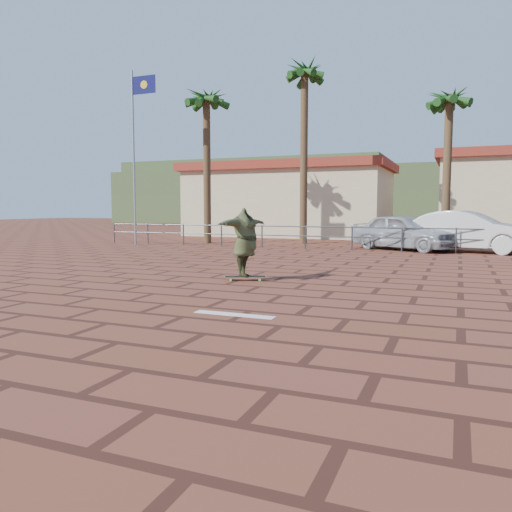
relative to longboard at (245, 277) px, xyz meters
The scene contains 14 objects.
ground 2.52m from the longboard, 74.55° to the right, with size 120.00×120.00×0.00m, color brown.
paint_stripe 3.88m from the longboard, 69.30° to the right, with size 1.40×0.22×0.01m, color white.
guardrail 9.62m from the longboard, 86.00° to the left, with size 24.06×0.06×1.00m.
flagpole 13.38m from the longboard, 137.03° to the left, with size 1.30×0.10×8.00m.
palm_far_left 14.66m from the longboard, 121.66° to the left, with size 2.40×2.40×8.25m.
palm_left 15.02m from the longboard, 100.50° to the left, with size 2.40×2.40×9.45m.
palm_center 15.09m from the longboard, 72.31° to the left, with size 2.40×2.40×7.75m.
building_west 20.41m from the longboard, 105.23° to the left, with size 12.60×7.60×4.50m.
hill_front 47.67m from the longboard, 89.19° to the left, with size 70.00×18.00×6.00m, color #384C28.
hill_back 57.80m from the longboard, 111.71° to the left, with size 35.00×14.00×8.00m, color #384C28.
longboard is the anchor object (origin of this frame).
skateboarder 0.85m from the longboard, 90.00° to the left, with size 2.04×0.55×1.66m, color #3C4223.
car_silver 10.91m from the longboard, 76.10° to the left, with size 1.78×4.43×1.51m, color #A2A4A8.
car_white 11.76m from the longboard, 64.32° to the left, with size 1.73×4.98×1.64m, color silver.
Camera 1 is at (4.08, -8.56, 1.76)m, focal length 35.00 mm.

